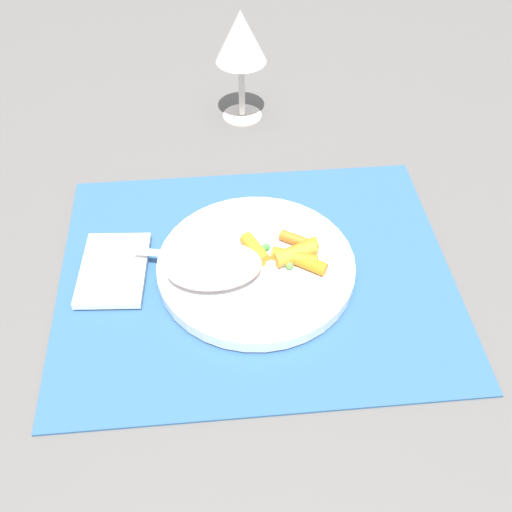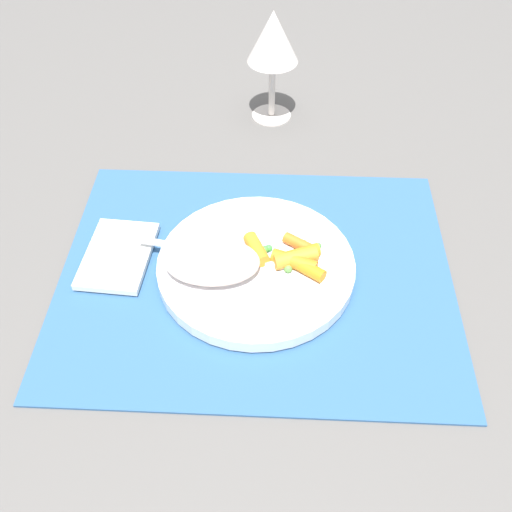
{
  "view_description": "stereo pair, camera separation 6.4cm",
  "coord_description": "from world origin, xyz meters",
  "px_view_note": "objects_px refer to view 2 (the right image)",
  "views": [
    {
      "loc": [
        -0.04,
        -0.47,
        0.53
      ],
      "look_at": [
        0.0,
        0.0,
        0.03
      ],
      "focal_mm": 41.48,
      "sensor_mm": 36.0,
      "label": 1
    },
    {
      "loc": [
        0.02,
        -0.47,
        0.53
      ],
      "look_at": [
        0.0,
        0.0,
        0.03
      ],
      "focal_mm": 41.48,
      "sensor_mm": 36.0,
      "label": 2
    }
  ],
  "objects_px": {
    "fork": "(230,255)",
    "napkin": "(118,255)",
    "wine_glass": "(273,40)",
    "plate": "(256,266)",
    "rice_mound": "(212,261)",
    "carrot_portion": "(291,256)"
  },
  "relations": [
    {
      "from": "plate",
      "to": "fork",
      "type": "bearing_deg",
      "value": 169.01
    },
    {
      "from": "rice_mound",
      "to": "napkin",
      "type": "relative_size",
      "value": 0.96
    },
    {
      "from": "carrot_portion",
      "to": "rice_mound",
      "type": "bearing_deg",
      "value": -168.04
    },
    {
      "from": "plate",
      "to": "fork",
      "type": "distance_m",
      "value": 0.03
    },
    {
      "from": "carrot_portion",
      "to": "fork",
      "type": "distance_m",
      "value": 0.07
    },
    {
      "from": "wine_glass",
      "to": "fork",
      "type": "bearing_deg",
      "value": -96.92
    },
    {
      "from": "fork",
      "to": "wine_glass",
      "type": "height_order",
      "value": "wine_glass"
    },
    {
      "from": "plate",
      "to": "wine_glass",
      "type": "xyz_separation_m",
      "value": [
        0.01,
        0.34,
        0.11
      ]
    },
    {
      "from": "napkin",
      "to": "fork",
      "type": "bearing_deg",
      "value": -3.48
    },
    {
      "from": "plate",
      "to": "napkin",
      "type": "distance_m",
      "value": 0.17
    },
    {
      "from": "carrot_portion",
      "to": "plate",
      "type": "bearing_deg",
      "value": -175.02
    },
    {
      "from": "carrot_portion",
      "to": "napkin",
      "type": "bearing_deg",
      "value": 177.03
    },
    {
      "from": "carrot_portion",
      "to": "napkin",
      "type": "height_order",
      "value": "carrot_portion"
    },
    {
      "from": "wine_glass",
      "to": "carrot_portion",
      "type": "bearing_deg",
      "value": -84.59
    },
    {
      "from": "carrot_portion",
      "to": "fork",
      "type": "relative_size",
      "value": 0.53
    },
    {
      "from": "rice_mound",
      "to": "carrot_portion",
      "type": "height_order",
      "value": "rice_mound"
    },
    {
      "from": "carrot_portion",
      "to": "wine_glass",
      "type": "relative_size",
      "value": 0.58
    },
    {
      "from": "plate",
      "to": "rice_mound",
      "type": "distance_m",
      "value": 0.06
    },
    {
      "from": "rice_mound",
      "to": "napkin",
      "type": "height_order",
      "value": "rice_mound"
    },
    {
      "from": "wine_glass",
      "to": "rice_mound",
      "type": "bearing_deg",
      "value": -99.41
    },
    {
      "from": "wine_glass",
      "to": "napkin",
      "type": "relative_size",
      "value": 1.49
    },
    {
      "from": "fork",
      "to": "napkin",
      "type": "relative_size",
      "value": 1.62
    }
  ]
}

